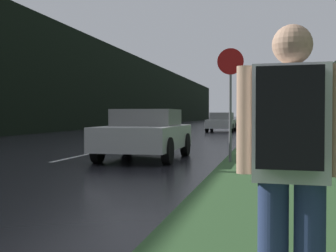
{
  "coord_description": "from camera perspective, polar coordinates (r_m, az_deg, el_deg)",
  "views": [
    {
      "loc": [
        5.51,
        1.4,
        1.23
      ],
      "look_at": [
        2.37,
        15.99,
        0.87
      ],
      "focal_mm": 50.0,
      "sensor_mm": 36.0,
      "label": 1
    }
  ],
  "objects": [
    {
      "name": "car_passing_far",
      "position": [
        34.25,
        6.54,
        0.48
      ],
      "size": [
        1.96,
        4.57,
        1.39
      ],
      "rotation": [
        0.0,
        0.0,
        3.14
      ],
      "color": "#BCBCBC",
      "rests_on": "ground_plane"
    },
    {
      "name": "grass_verge",
      "position": [
        38.67,
        14.85,
        -0.48
      ],
      "size": [
        6.0,
        240.0,
        0.02
      ],
      "primitive_type": "cube",
      "color": "#33562D",
      "rests_on": "ground_plane"
    },
    {
      "name": "stop_sign",
      "position": [
        12.16,
        7.61,
        4.04
      ],
      "size": [
        0.68,
        0.07,
        2.94
      ],
      "color": "slate",
      "rests_on": "ground_plane"
    },
    {
      "name": "lane_stripe_c",
      "position": [
        13.85,
        -11.38,
        -3.74
      ],
      "size": [
        0.12,
        3.0,
        0.01
      ],
      "primitive_type": "cube",
      "color": "silver",
      "rests_on": "ground_plane"
    },
    {
      "name": "lane_stripe_d",
      "position": [
        20.45,
        -3.52,
        -2.07
      ],
      "size": [
        0.12,
        3.0,
        0.01
      ],
      "primitive_type": "cube",
      "color": "silver",
      "rests_on": "ground_plane"
    },
    {
      "name": "car_passing_near",
      "position": [
        13.0,
        -2.77,
        -0.91
      ],
      "size": [
        2.03,
        4.06,
        1.39
      ],
      "rotation": [
        0.0,
        0.0,
        3.14
      ],
      "color": "#BCBCBC",
      "rests_on": "ground_plane"
    },
    {
      "name": "treeline_far_side",
      "position": [
        51.2,
        -5.92,
        4.46
      ],
      "size": [
        2.0,
        140.0,
        7.98
      ],
      "primitive_type": "cube",
      "color": "black",
      "rests_on": "ground_plane"
    },
    {
      "name": "hitchhiker_with_backpack",
      "position": [
        2.57,
        14.81,
        -4.16
      ],
      "size": [
        0.6,
        0.44,
        1.72
      ],
      "rotation": [
        0.0,
        0.0,
        -0.09
      ],
      "color": "navy",
      "rests_on": "ground_plane"
    }
  ]
}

